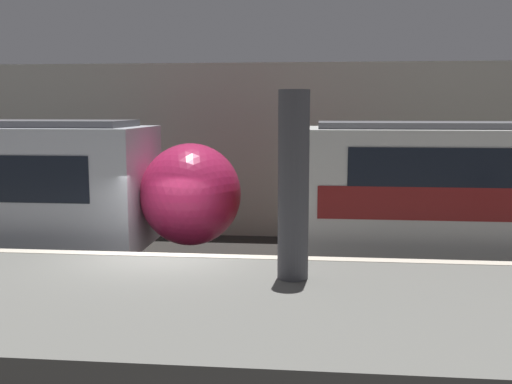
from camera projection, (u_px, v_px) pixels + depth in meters
ground_plane at (165, 304)px, 12.23m from camera, size 120.00×120.00×0.00m
platform at (123, 324)px, 9.60m from camera, size 40.00×5.19×1.07m
station_rear_barrier at (218, 151)px, 18.54m from camera, size 50.00×0.15×5.33m
support_pillar_near at (293, 186)px, 10.09m from camera, size 0.53×0.53×3.21m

